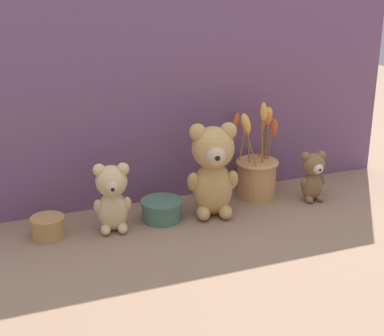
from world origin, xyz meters
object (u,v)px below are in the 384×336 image
at_px(decorative_tin_short, 162,210).
at_px(flower_vase, 257,171).
at_px(decorative_tin_tall, 48,227).
at_px(teddy_bear_large, 213,168).
at_px(teddy_bear_small, 313,175).
at_px(teddy_bear_medium, 112,196).

bearing_deg(decorative_tin_short, flower_vase, 9.62).
bearing_deg(decorative_tin_tall, teddy_bear_large, -3.13).
bearing_deg(teddy_bear_large, teddy_bear_small, -2.17).
bearing_deg(decorative_tin_short, decorative_tin_tall, 179.05).
distance_m(teddy_bear_medium, decorative_tin_short, 0.16).
distance_m(decorative_tin_tall, decorative_tin_short, 0.31).
bearing_deg(teddy_bear_medium, decorative_tin_short, 6.78).
height_order(teddy_bear_large, teddy_bear_small, teddy_bear_large).
height_order(teddy_bear_large, teddy_bear_medium, teddy_bear_large).
xyz_separation_m(teddy_bear_large, decorative_tin_short, (-0.14, 0.02, -0.11)).
distance_m(teddy_bear_medium, decorative_tin_tall, 0.18).
xyz_separation_m(flower_vase, decorative_tin_short, (-0.32, -0.05, -0.05)).
bearing_deg(teddy_bear_small, decorative_tin_short, 176.07).
distance_m(teddy_bear_large, teddy_bear_small, 0.32).
xyz_separation_m(teddy_bear_large, teddy_bear_small, (0.32, -0.01, -0.06)).
bearing_deg(decorative_tin_short, teddy_bear_large, -7.78).
bearing_deg(decorative_tin_short, teddy_bear_small, -3.93).
bearing_deg(decorative_tin_tall, flower_vase, 4.45).
height_order(teddy_bear_medium, flower_vase, flower_vase).
distance_m(teddy_bear_large, decorative_tin_tall, 0.47).
height_order(teddy_bear_small, decorative_tin_short, teddy_bear_small).
height_order(teddy_bear_small, decorative_tin_tall, teddy_bear_small).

